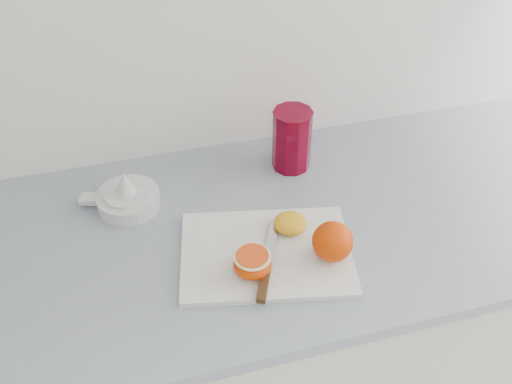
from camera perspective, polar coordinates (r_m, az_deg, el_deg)
counter at (r=1.55m, az=-1.77°, el=-15.44°), size 2.45×0.64×0.89m
cutting_board at (r=1.15m, az=1.03°, el=-6.14°), size 0.38×0.31×0.01m
whole_orange at (r=1.11m, az=7.66°, el=-4.94°), size 0.08×0.08×0.08m
half_orange at (r=1.09m, az=-0.36°, el=-7.14°), size 0.07×0.07×0.05m
squeezed_shell at (r=1.18m, az=3.44°, el=-3.12°), size 0.07×0.07×0.03m
paring_knife at (r=1.09m, az=0.94°, el=-8.25°), size 0.10×0.20×0.01m
citrus_juicer at (r=1.27m, az=-12.77°, el=-0.49°), size 0.17×0.14×0.09m
red_tumbler at (r=1.33m, az=3.59°, el=5.07°), size 0.09×0.09×0.15m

